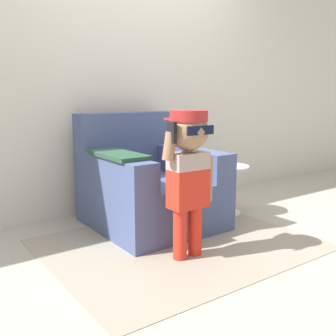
# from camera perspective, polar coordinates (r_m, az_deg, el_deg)

# --- Properties ---
(ground_plane) EXTENTS (10.00, 10.00, 0.00)m
(ground_plane) POSITION_cam_1_polar(r_m,az_deg,el_deg) (3.31, 1.63, -8.12)
(ground_plane) COLOR #ADA89E
(wall_back) EXTENTS (10.00, 0.05, 2.60)m
(wall_back) POSITION_cam_1_polar(r_m,az_deg,el_deg) (3.76, -5.35, 14.20)
(wall_back) COLOR silver
(wall_back) RESTS_ON ground_plane
(armchair) EXTENTS (0.94, 0.99, 0.91)m
(armchair) POSITION_cam_1_polar(r_m,az_deg,el_deg) (3.24, -2.90, -2.58)
(armchair) COLOR #475684
(armchair) RESTS_ON ground_plane
(person_child) EXTENTS (0.40, 0.30, 0.97)m
(person_child) POSITION_cam_1_polar(r_m,az_deg,el_deg) (2.50, 3.00, 0.99)
(person_child) COLOR red
(person_child) RESTS_ON ground_plane
(side_table) EXTENTS (0.36, 0.36, 0.44)m
(side_table) POSITION_cam_1_polar(r_m,az_deg,el_deg) (3.55, 8.72, -2.42)
(side_table) COLOR white
(side_table) RESTS_ON ground_plane
(rug) EXTENTS (1.82, 1.47, 0.01)m
(rug) POSITION_cam_1_polar(r_m,az_deg,el_deg) (2.89, 1.45, -10.90)
(rug) COLOR #9E9384
(rug) RESTS_ON ground_plane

